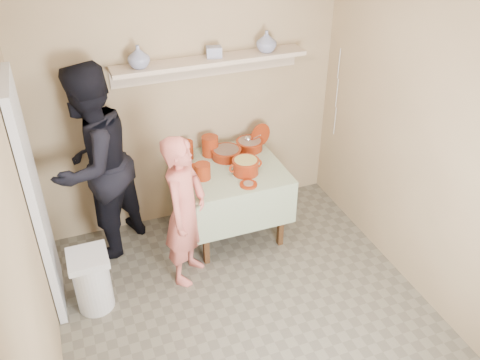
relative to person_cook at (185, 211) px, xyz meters
name	(u,v)px	position (x,y,z in m)	size (l,w,h in m)	color
ground	(256,327)	(0.33, -0.81, -0.71)	(3.50, 3.50, 0.00)	#625C4D
tile_panel	(37,201)	(-1.13, 0.14, 0.29)	(0.06, 0.70, 2.00)	silver
plate_stack_a	(186,150)	(0.24, 0.78, 0.14)	(0.13, 0.13, 0.18)	maroon
plate_stack_b	(210,146)	(0.48, 0.76, 0.15)	(0.16, 0.16, 0.20)	maroon
bowl_stack	(203,171)	(0.28, 0.37, 0.13)	(0.15, 0.15, 0.15)	maroon
empty_bowl	(194,169)	(0.23, 0.51, 0.08)	(0.16, 0.16, 0.05)	maroon
propped_lid	(260,135)	(1.01, 0.76, 0.17)	(0.24, 0.24, 0.02)	maroon
vase_right	(266,41)	(1.07, 0.80, 1.11)	(0.19, 0.19, 0.20)	navy
vase_left	(139,57)	(-0.12, 0.79, 1.11)	(0.19, 0.19, 0.20)	navy
ceramic_box	(214,52)	(0.56, 0.82, 1.06)	(0.14, 0.10, 0.10)	navy
person_cook	(185,211)	(0.00, 0.00, 0.00)	(0.52, 0.34, 1.41)	#CB6257
person_helper	(93,165)	(-0.65, 0.67, 0.23)	(0.91, 0.71, 1.87)	black
room_shell	(260,157)	(0.33, -0.81, 0.90)	(3.04, 3.54, 2.62)	tan
serving_table	(230,177)	(0.58, 0.47, -0.06)	(0.97, 0.97, 0.76)	#4C2D16
cazuela_meat_a	(226,153)	(0.60, 0.64, 0.11)	(0.30, 0.30, 0.10)	maroon
cazuela_meat_b	(250,144)	(0.88, 0.72, 0.11)	(0.28, 0.28, 0.10)	maroon
ladle	(248,139)	(0.87, 0.73, 0.16)	(0.08, 0.26, 0.19)	silver
cazuela_rice	(246,165)	(0.67, 0.31, 0.14)	(0.33, 0.25, 0.14)	maroon
front_plate	(248,184)	(0.62, 0.11, 0.07)	(0.16, 0.16, 0.03)	maroon
wall_shelf	(210,62)	(0.53, 0.84, 0.97)	(1.80, 0.25, 0.21)	#C1A98F
trash_bin	(92,281)	(-0.85, -0.10, -0.42)	(0.32, 0.32, 0.56)	silver
electrical_cord	(337,93)	(1.80, 0.67, 0.54)	(0.01, 0.05, 0.90)	silver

